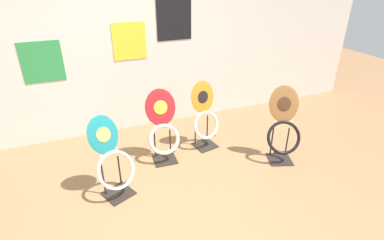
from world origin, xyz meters
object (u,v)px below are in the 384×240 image
Objects in this scene: toilet_seat_display_crimson_swirl at (163,130)px; toilet_seat_display_woodgrain at (283,129)px; toilet_seat_display_teal_sax at (113,162)px; toilet_seat_display_orange_sun at (205,118)px.

toilet_seat_display_woodgrain is at bearing -21.92° from toilet_seat_display_crimson_swirl.
toilet_seat_display_crimson_swirl reaches higher than toilet_seat_display_teal_sax.
toilet_seat_display_crimson_swirl is at bearing 32.33° from toilet_seat_display_teal_sax.
toilet_seat_display_orange_sun is at bearing 9.67° from toilet_seat_display_crimson_swirl.
toilet_seat_display_orange_sun is (1.26, 0.52, 0.01)m from toilet_seat_display_teal_sax.
toilet_seat_display_woodgrain is at bearing -3.43° from toilet_seat_display_teal_sax.
toilet_seat_display_orange_sun is 0.97× the size of toilet_seat_display_woodgrain.
toilet_seat_display_woodgrain is 1.45m from toilet_seat_display_crimson_swirl.
toilet_seat_display_woodgrain reaches higher than toilet_seat_display_orange_sun.
toilet_seat_display_woodgrain is at bearing -40.83° from toilet_seat_display_orange_sun.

